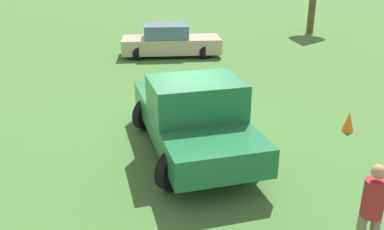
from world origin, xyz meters
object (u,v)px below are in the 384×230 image
Objects in this scene: pickup_truck at (193,115)px; sedan_near at (170,41)px; person_bystander at (372,208)px; traffic_cone at (349,122)px.

pickup_truck reaches higher than sedan_near.
pickup_truck is at bearing -141.38° from person_bystander.
person_bystander is at bearing -159.99° from pickup_truck.
person_bystander is (-8.84, -11.23, 0.25)m from sedan_near.
traffic_cone is (3.47, -2.54, -0.68)m from pickup_truck.
sedan_near is 2.85× the size of person_bystander.
pickup_truck is at bearing -89.18° from sedan_near.
sedan_near reaches higher than traffic_cone.
sedan_near is 10.32m from traffic_cone.
sedan_near is at bearing 67.04° from traffic_cone.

